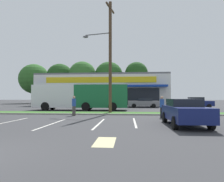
{
  "coord_description": "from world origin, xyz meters",
  "views": [
    {
      "loc": [
        4.53,
        -4.54,
        1.55
      ],
      "look_at": [
        2.7,
        18.1,
        2.3
      ],
      "focal_mm": 31.52,
      "sensor_mm": 36.0,
      "label": 1
    }
  ],
  "objects": [
    {
      "name": "tree_far_left",
      "position": [
        -20.53,
        46.1,
        6.53
      ],
      "size": [
        7.9,
        7.9,
        10.49
      ],
      "color": "#473323",
      "rests_on": "ground_plane"
    },
    {
      "name": "parking_stripe_1",
      "position": [
        0.09,
        6.71,
        0.0
      ],
      "size": [
        0.12,
        4.8,
        0.01
      ],
      "primitive_type": "cube",
      "color": "silver",
      "rests_on": "ground_plane"
    },
    {
      "name": "car_4",
      "position": [
        6.9,
        25.72,
        0.76
      ],
      "size": [
        4.63,
        2.02,
        1.46
      ],
      "rotation": [
        0.0,
        0.0,
        3.14
      ],
      "color": "slate",
      "rests_on": "ground_plane"
    },
    {
      "name": "tree_mid_right",
      "position": [
        6.69,
        45.48,
        7.61
      ],
      "size": [
        5.82,
        5.82,
        10.55
      ],
      "color": "#473323",
      "rests_on": "ground_plane"
    },
    {
      "name": "car_0",
      "position": [
        14.5,
        24.78,
        0.81
      ],
      "size": [
        4.11,
        1.95,
        1.59
      ],
      "color": "navy",
      "rests_on": "ground_plane"
    },
    {
      "name": "city_bus",
      "position": [
        -1.22,
        19.11,
        1.76
      ],
      "size": [
        11.42,
        2.85,
        3.25
      ],
      "rotation": [
        0.0,
        0.0,
        3.16
      ],
      "color": "#196638",
      "rests_on": "ground_plane"
    },
    {
      "name": "tree_mid",
      "position": [
        -0.43,
        46.25,
        7.16
      ],
      "size": [
        7.33,
        7.33,
        10.84
      ],
      "color": "#473323",
      "rests_on": "ground_plane"
    },
    {
      "name": "lot_arrow",
      "position": [
        3.73,
        2.32,
        0.0
      ],
      "size": [
        0.7,
        1.6,
        0.01
      ],
      "primitive_type": "cube",
      "color": "beige",
      "rests_on": "ground_plane"
    },
    {
      "name": "parking_stripe_2",
      "position": [
        2.83,
        7.09,
        0.0
      ],
      "size": [
        0.12,
        4.8,
        0.01
      ],
      "primitive_type": "cube",
      "color": "silver",
      "rests_on": "ground_plane"
    },
    {
      "name": "parking_stripe_3",
      "position": [
        4.95,
        7.85,
        0.0
      ],
      "size": [
        0.12,
        4.8,
        0.01
      ],
      "primitive_type": "cube",
      "color": "silver",
      "rests_on": "ground_plane"
    },
    {
      "name": "storefront_building",
      "position": [
        -0.4,
        35.63,
        3.01
      ],
      "size": [
        24.69,
        12.61,
        6.02
      ],
      "color": "silver",
      "rests_on": "ground_plane"
    },
    {
      "name": "pedestrian_near_bench",
      "position": [
        -0.04,
        11.84,
        0.84
      ],
      "size": [
        0.34,
        0.34,
        1.67
      ],
      "rotation": [
        0.0,
        0.0,
        1.99
      ],
      "color": "#47423D",
      "rests_on": "ground_plane"
    },
    {
      "name": "grass_median",
      "position": [
        0.0,
        14.0,
        0.06
      ],
      "size": [
        56.0,
        2.2,
        0.12
      ],
      "primitive_type": "cube",
      "color": "#386B28",
      "rests_on": "ground_plane"
    },
    {
      "name": "pedestrian_by_pole",
      "position": [
        7.12,
        10.72,
        0.82
      ],
      "size": [
        0.33,
        0.33,
        1.64
      ],
      "rotation": [
        0.0,
        0.0,
        0.97
      ],
      "color": "black",
      "rests_on": "ground_plane"
    },
    {
      "name": "car_3",
      "position": [
        7.64,
        6.57,
        0.77
      ],
      "size": [
        1.9,
        4.29,
        1.47
      ],
      "rotation": [
        0.0,
        0.0,
        -1.57
      ],
      "color": "navy",
      "rests_on": "ground_plane"
    },
    {
      "name": "parking_stripe_0",
      "position": [
        -3.0,
        7.3,
        0.0
      ],
      "size": [
        0.12,
        4.8,
        0.01
      ],
      "primitive_type": "cube",
      "color": "silver",
      "rests_on": "ground_plane"
    },
    {
      "name": "utility_pole",
      "position": [
        2.71,
        14.25,
        5.78
      ],
      "size": [
        3.14,
        2.37,
        10.85
      ],
      "color": "#4C3826",
      "rests_on": "ground_plane"
    },
    {
      "name": "tree_left",
      "position": [
        -13.47,
        46.15,
        6.97
      ],
      "size": [
        7.01,
        7.01,
        10.49
      ],
      "color": "#473323",
      "rests_on": "ground_plane"
    },
    {
      "name": "tree_mid_left",
      "position": [
        -7.18,
        45.1,
        7.27
      ],
      "size": [
        7.06,
        7.06,
        10.81
      ],
      "color": "#473323",
      "rests_on": "ground_plane"
    },
    {
      "name": "curb_lip",
      "position": [
        0.0,
        12.78,
        0.06
      ],
      "size": [
        56.0,
        0.24,
        0.12
      ],
      "primitive_type": "cube",
      "color": "gray",
      "rests_on": "ground_plane"
    }
  ]
}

